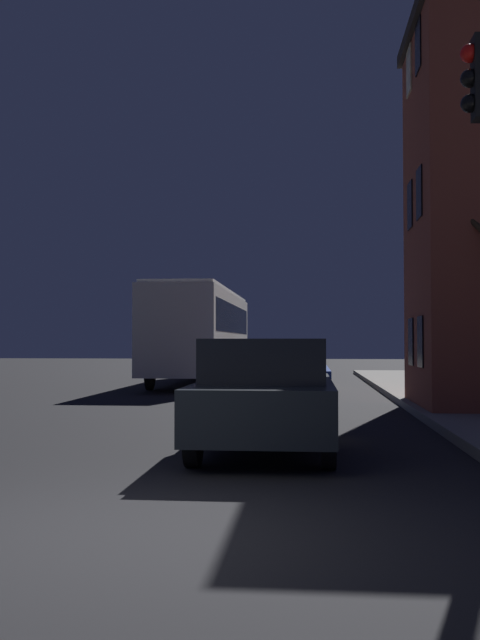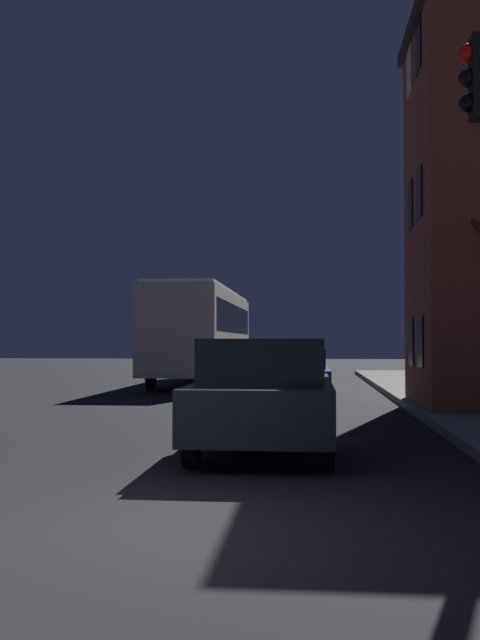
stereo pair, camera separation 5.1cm
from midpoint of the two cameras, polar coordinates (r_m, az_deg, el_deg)
The scene contains 5 objects.
ground_plane at distance 6.11m, azimuth -11.84°, elevation -16.54°, with size 120.00×120.00×0.00m, color black.
bus at distance 26.79m, azimuth -2.94°, elevation -0.69°, with size 2.47×11.51×3.46m.
car_near_lane at distance 10.29m, azimuth 2.21°, elevation -5.83°, with size 1.86×4.53×1.60m.
car_mid_lane at distance 17.49m, azimuth 4.31°, elevation -4.48°, with size 1.77×4.31×1.40m.
car_far_lane at distance 25.38m, azimuth 4.89°, elevation -3.56°, with size 1.71×4.69×1.42m.
Camera 2 is at (1.80, -5.63, 1.56)m, focal length 40.00 mm.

